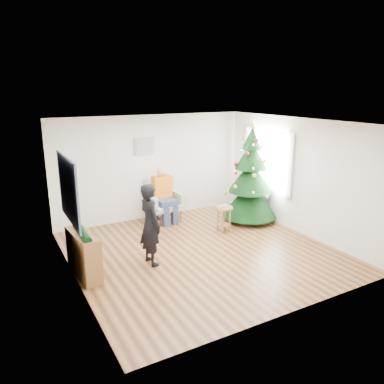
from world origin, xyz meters
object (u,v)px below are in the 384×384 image
christmas_tree (251,178)px  standing_man (150,224)px  console (84,255)px  armchair (164,206)px  stool (224,219)px

christmas_tree → standing_man: (-3.10, -1.05, -0.32)m
standing_man → console: bearing=80.7°
armchair → standing_man: size_ratio=0.67×
stool → christmas_tree: bearing=19.6°
stool → console: console is taller
christmas_tree → armchair: (-1.89, 1.01, -0.71)m
stool → armchair: (-0.89, 1.37, 0.08)m
standing_man → christmas_tree: bearing=-75.7°
standing_man → console: 1.29m
christmas_tree → standing_man: size_ratio=1.57×
armchair → console: armchair is taller
christmas_tree → stool: bearing=-160.4°
christmas_tree → armchair: bearing=151.9°
armchair → standing_man: 2.42m
standing_man → console: standing_man is taller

